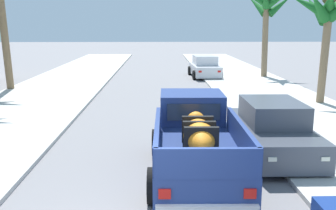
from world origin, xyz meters
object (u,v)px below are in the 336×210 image
palm_tree_left_fore (267,9)px  pickup_truck (195,142)px  car_left_near (272,130)px  car_right_near (205,67)px  palm_tree_right_back (330,11)px

palm_tree_left_fore → pickup_truck: bearing=-110.5°
car_left_near → car_right_near: bearing=89.8°
pickup_truck → car_left_near: bearing=31.8°
car_left_near → car_right_near: size_ratio=0.99×
car_left_near → palm_tree_left_fore: (4.23, 16.12, 4.01)m
palm_tree_left_fore → palm_tree_right_back: size_ratio=1.14×
car_right_near → car_left_near: bearing=-90.2°
pickup_truck → palm_tree_right_back: size_ratio=1.01×
car_left_near → car_right_near: same height
palm_tree_left_fore → car_right_near: bearing=174.7°
car_right_near → palm_tree_left_fore: bearing=-5.3°
pickup_truck → palm_tree_left_fore: bearing=69.5°
pickup_truck → palm_tree_left_fore: size_ratio=0.89×
pickup_truck → palm_tree_right_back: palm_tree_right_back is taller
pickup_truck → palm_tree_right_back: bearing=50.7°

